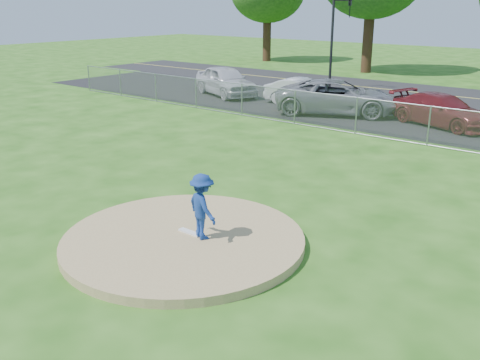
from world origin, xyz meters
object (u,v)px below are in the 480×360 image
object	(u,v)px
traffic_signal_left	(336,33)
traffic_cone	(283,101)
parked_car_white	(303,92)
parked_car_gray	(337,97)
pitcher	(202,207)
parked_car_darkred	(442,110)
parked_car_silver	(225,81)

from	to	relation	value
traffic_signal_left	traffic_cone	bearing A→B (deg)	-79.65
parked_car_white	parked_car_gray	size ratio (longest dim) A/B	0.69
pitcher	parked_car_darkred	world-z (taller)	pitcher
parked_car_gray	pitcher	bearing A→B (deg)	173.75
traffic_signal_left	pitcher	world-z (taller)	traffic_signal_left
pitcher	parked_car_white	size ratio (longest dim) A/B	0.36
pitcher	traffic_cone	size ratio (longest dim) A/B	1.87
parked_car_silver	parked_car_darkred	bearing A→B (deg)	-68.50
pitcher	parked_car_silver	world-z (taller)	parked_car_silver
parked_car_silver	parked_car_white	distance (m)	5.06
parked_car_darkred	traffic_signal_left	bearing A→B (deg)	72.87
parked_car_gray	parked_car_darkred	bearing A→B (deg)	-108.91
parked_car_darkred	parked_car_silver	bearing A→B (deg)	107.01
pitcher	parked_car_silver	xyz separation A→B (m)	(-12.78, 15.71, -0.09)
pitcher	parked_car_silver	bearing A→B (deg)	-31.85
parked_car_white	parked_car_darkred	size ratio (longest dim) A/B	0.86
traffic_signal_left	parked_car_gray	world-z (taller)	traffic_signal_left
traffic_cone	parked_car_gray	bearing A→B (deg)	13.57
pitcher	parked_car_gray	size ratio (longest dim) A/B	0.25
traffic_cone	parked_car_darkred	bearing A→B (deg)	8.77
parked_car_darkred	pitcher	bearing A→B (deg)	-161.28
traffic_cone	parked_car_gray	xyz separation A→B (m)	(2.73, 0.66, 0.42)
parked_car_silver	parked_car_darkred	xyz separation A→B (m)	(12.57, -0.21, -0.16)
pitcher	parked_car_white	world-z (taller)	pitcher
traffic_signal_left	parked_car_silver	size ratio (longest dim) A/B	1.13
traffic_signal_left	traffic_cone	xyz separation A→B (m)	(1.36, -7.46, -2.96)
traffic_signal_left	parked_car_darkred	bearing A→B (deg)	-35.08
traffic_cone	parked_car_gray	distance (m)	2.84
parked_car_gray	parked_car_darkred	xyz separation A→B (m)	(4.86, 0.51, -0.13)
pitcher	parked_car_gray	xyz separation A→B (m)	(-5.06, 14.99, -0.11)
pitcher	parked_car_darkred	xyz separation A→B (m)	(-0.21, 15.50, -0.24)
traffic_cone	parked_car_silver	bearing A→B (deg)	164.55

